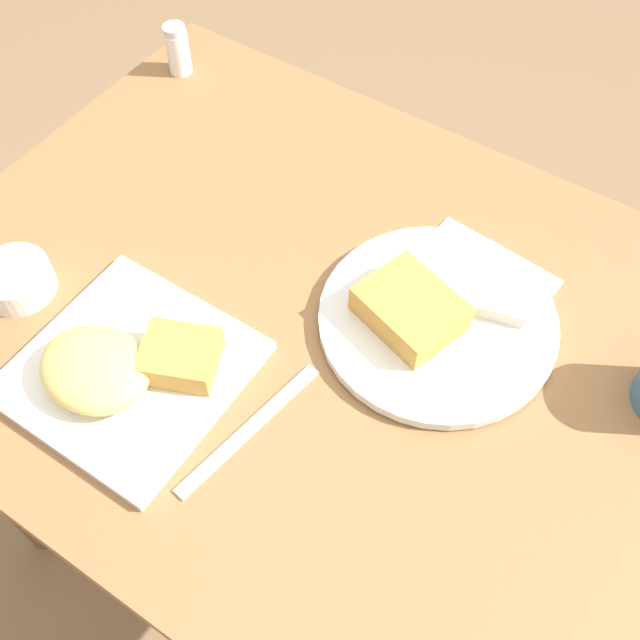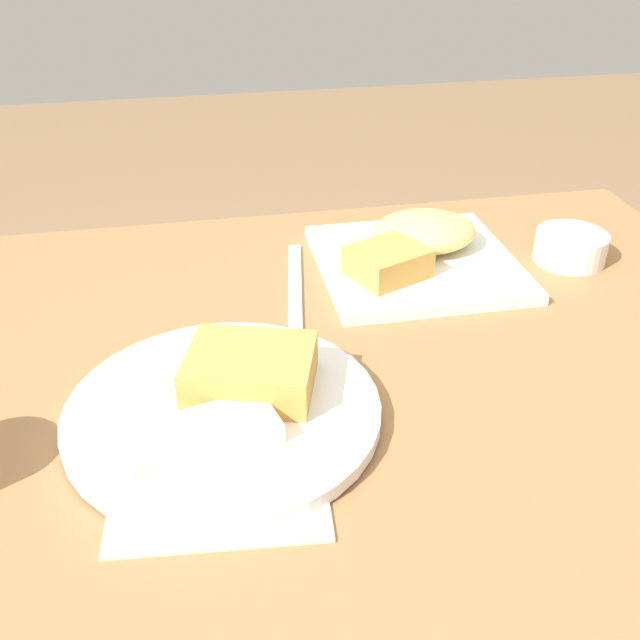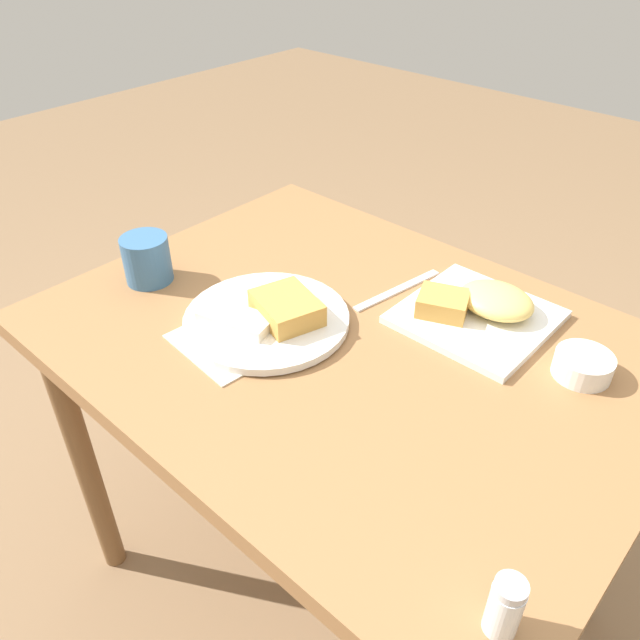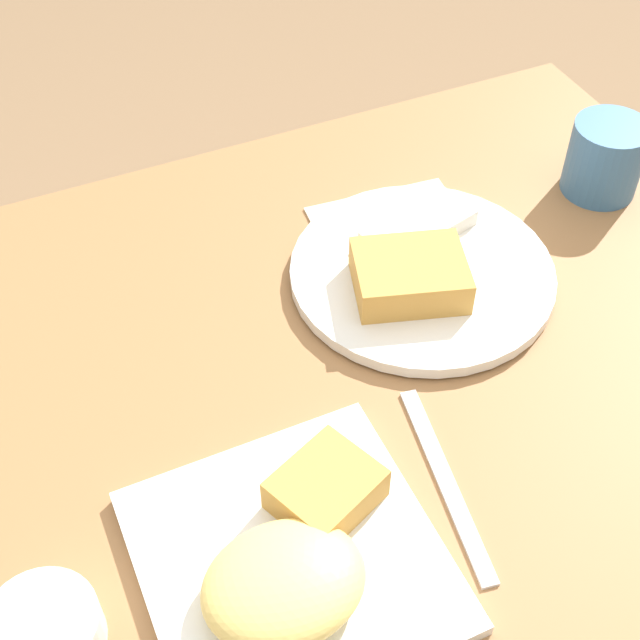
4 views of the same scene
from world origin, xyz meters
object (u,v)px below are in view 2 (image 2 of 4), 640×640
sauce_ramekin (571,246)px  plate_square_near (416,251)px  plate_oval_far (228,403)px  butter_knife (295,284)px

sauce_ramekin → plate_square_near: bearing=-6.8°
sauce_ramekin → plate_oval_far: bearing=27.5°
plate_oval_far → sauce_ramekin: size_ratio=3.20×
plate_square_near → sauce_ramekin: (-0.20, 0.02, -0.00)m
sauce_ramekin → butter_knife: sauce_ramekin is taller
plate_oval_far → sauce_ramekin: (-0.47, -0.24, 0.00)m
plate_oval_far → butter_knife: bearing=-113.0°
butter_knife → sauce_ramekin: bearing=99.2°
plate_oval_far → sauce_ramekin: 0.53m
butter_knife → plate_oval_far: bearing=-13.8°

